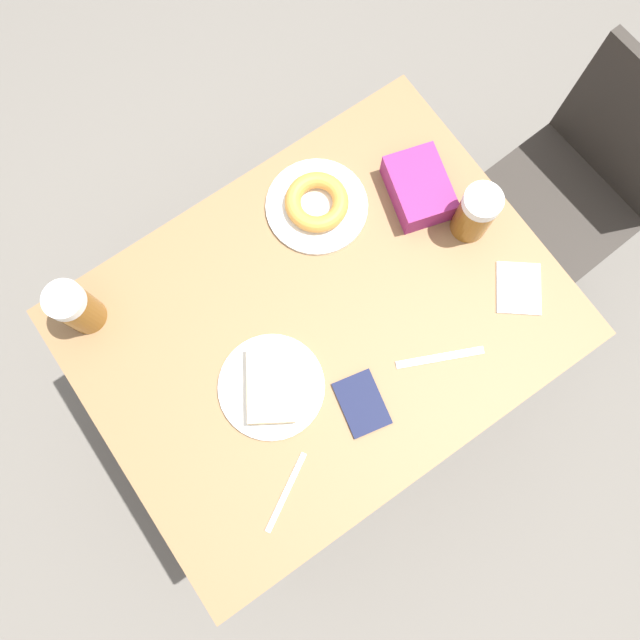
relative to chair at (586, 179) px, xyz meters
name	(u,v)px	position (x,y,z in m)	size (l,w,h in m)	color
ground_plane	(320,373)	(-0.04, -0.86, -0.53)	(8.00, 8.00, 0.00)	#666059
table	(320,329)	(-0.04, -0.86, 0.17)	(0.78, 1.04, 0.77)	olive
chair	(586,179)	(0.00, 0.00, 0.00)	(0.42, 0.42, 0.87)	#2D2823
plate_with_cake	(271,386)	(0.02, -1.03, 0.26)	(0.23, 0.23, 0.05)	white
plate_with_donut	(317,204)	(-0.27, -0.71, 0.26)	(0.23, 0.23, 0.05)	white
beer_mug_left	(476,213)	(-0.03, -0.46, 0.32)	(0.08, 0.08, 0.15)	#8C5619
beer_mug_center	(76,308)	(-0.34, -1.27, 0.32)	(0.08, 0.08, 0.15)	#8C5619
napkin_folded	(519,288)	(0.15, -0.45, 0.24)	(0.15, 0.15, 0.00)	white
fork	(286,492)	(0.22, -1.12, 0.24)	(0.10, 0.16, 0.00)	silver
knife	(440,357)	(0.17, -0.69, 0.24)	(0.10, 0.18, 0.00)	silver
passport_near_edge	(362,403)	(0.16, -0.89, 0.24)	(0.14, 0.11, 0.01)	#141938
blue_pouch	(419,188)	(-0.16, -0.51, 0.27)	(0.19, 0.16, 0.07)	#8C2366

